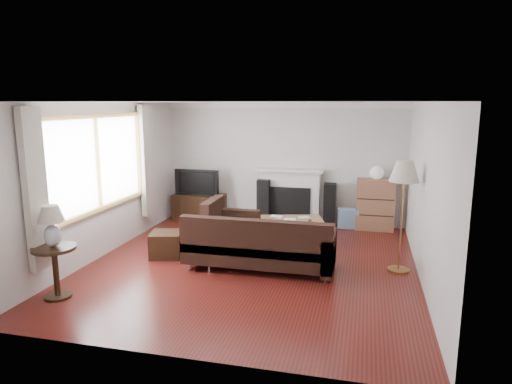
% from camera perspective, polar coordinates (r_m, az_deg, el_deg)
% --- Properties ---
extents(room, '(5.10, 5.60, 2.54)m').
position_cam_1_polar(room, '(6.90, -0.59, 0.76)').
color(room, '#571813').
rests_on(room, ground).
extents(window, '(0.12, 2.74, 1.54)m').
position_cam_1_polar(window, '(7.65, -19.10, 3.44)').
color(window, brown).
rests_on(window, room).
extents(curtain_near, '(0.10, 0.35, 2.10)m').
position_cam_1_polar(curtain_near, '(6.43, -25.89, 0.22)').
color(curtain_near, beige).
rests_on(curtain_near, room).
extents(curtain_far, '(0.10, 0.35, 2.10)m').
position_cam_1_polar(curtain_far, '(8.95, -13.55, 3.80)').
color(curtain_far, beige).
rests_on(curtain_far, room).
extents(fireplace, '(1.40, 0.26, 1.15)m').
position_cam_1_polar(fireplace, '(9.54, 4.19, -0.51)').
color(fireplace, white).
rests_on(fireplace, room).
extents(tv_stand, '(1.10, 0.49, 0.55)m').
position_cam_1_polar(tv_stand, '(9.94, -7.10, -1.86)').
color(tv_stand, black).
rests_on(tv_stand, ground).
extents(television, '(0.97, 0.13, 0.56)m').
position_cam_1_polar(television, '(9.83, -7.17, 1.29)').
color(television, black).
rests_on(television, tv_stand).
extents(speaker_left, '(0.26, 0.31, 0.92)m').
position_cam_1_polar(speaker_left, '(9.57, 1.02, -1.13)').
color(speaker_left, black).
rests_on(speaker_left, ground).
extents(speaker_right, '(0.26, 0.31, 0.89)m').
position_cam_1_polar(speaker_right, '(9.38, 9.17, -1.63)').
color(speaker_right, black).
rests_on(speaker_right, ground).
extents(bookshelf, '(0.74, 0.35, 1.02)m').
position_cam_1_polar(bookshelf, '(9.33, 14.68, -1.53)').
color(bookshelf, '#905F43').
rests_on(bookshelf, ground).
extents(globe_lamp, '(0.26, 0.26, 0.26)m').
position_cam_1_polar(globe_lamp, '(9.21, 14.88, 2.35)').
color(globe_lamp, white).
rests_on(globe_lamp, bookshelf).
extents(sectional_sofa, '(2.44, 1.78, 0.79)m').
position_cam_1_polar(sectional_sofa, '(6.96, 0.48, -6.41)').
color(sectional_sofa, black).
rests_on(sectional_sofa, ground).
extents(coffee_table, '(1.26, 0.90, 0.45)m').
position_cam_1_polar(coffee_table, '(8.28, 4.30, -4.82)').
color(coffee_table, '#865F40').
rests_on(coffee_table, ground).
extents(footstool, '(0.59, 0.59, 0.41)m').
position_cam_1_polar(footstool, '(7.67, -11.17, -6.44)').
color(footstool, black).
rests_on(footstool, ground).
extents(floor_lamp, '(0.48, 0.48, 1.67)m').
position_cam_1_polar(floor_lamp, '(7.06, 17.74, -2.98)').
color(floor_lamp, '#A56D39').
rests_on(floor_lamp, ground).
extents(side_table, '(0.55, 0.55, 0.69)m').
position_cam_1_polar(side_table, '(6.49, -23.73, -9.16)').
color(side_table, black).
rests_on(side_table, ground).
extents(table_lamp, '(0.33, 0.33, 0.53)m').
position_cam_1_polar(table_lamp, '(6.32, -24.16, -3.95)').
color(table_lamp, silver).
rests_on(table_lamp, side_table).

